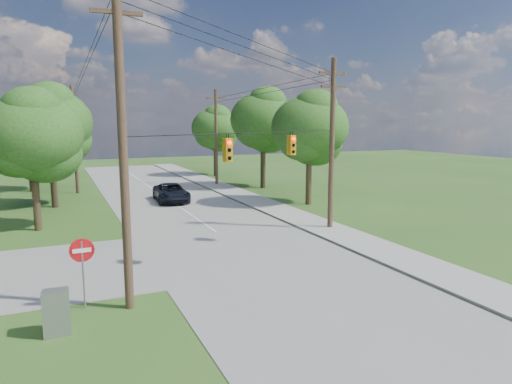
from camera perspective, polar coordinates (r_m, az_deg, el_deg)
name	(u,v)px	position (r m, az deg, el deg)	size (l,w,h in m)	color
ground	(250,292)	(18.55, -0.74, -12.45)	(140.00, 140.00, 0.00)	#2A4D19
main_road	(248,253)	(23.65, -1.03, -7.67)	(10.00, 100.00, 0.03)	gray
sidewalk_east	(356,239)	(26.85, 12.34, -5.77)	(2.60, 100.00, 0.12)	#9A9790
pole_sw	(122,136)	(16.46, -16.36, 6.72)	(2.00, 0.32, 12.00)	#4C3627
pole_ne	(332,142)	(28.61, 9.47, 6.18)	(2.00, 0.32, 10.50)	#4C3627
pole_north_e	(216,137)	(48.54, -5.00, 6.90)	(2.00, 0.32, 10.00)	#4C3627
pole_north_w	(75,139)	(45.97, -21.73, 6.21)	(2.00, 0.32, 10.00)	#4C3627
power_lines	(198,81)	(28.77, -7.23, 13.59)	(13.93, 29.62, 4.93)	black
traffic_signals	(262,147)	(22.41, 0.81, 5.67)	(4.91, 3.27, 1.05)	orange
tree_w_near	(31,135)	(30.95, -26.26, 6.43)	(6.00, 6.00, 8.40)	#453622
tree_w_mid	(50,123)	(38.91, -24.40, 7.83)	(6.40, 6.40, 9.22)	#453622
tree_w_far	(28,126)	(48.97, -26.66, 7.34)	(6.00, 6.00, 8.73)	#453622
tree_e_near	(310,127)	(37.02, 6.71, 8.03)	(6.20, 6.20, 8.81)	#453622
tree_e_mid	(263,120)	(46.13, 0.89, 9.05)	(6.60, 6.60, 9.64)	#453622
tree_e_far	(215,128)	(56.93, -5.14, 7.98)	(5.80, 5.80, 8.32)	#453622
car_main_north	(171,193)	(39.09, -10.55, -0.07)	(2.51, 5.45, 1.52)	black
control_cabinet	(56,312)	(16.24, -23.68, -13.63)	(0.81, 0.59, 1.47)	gray
do_not_enter_sign	(82,258)	(17.60, -20.89, -7.75)	(0.87, 0.09, 2.61)	gray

